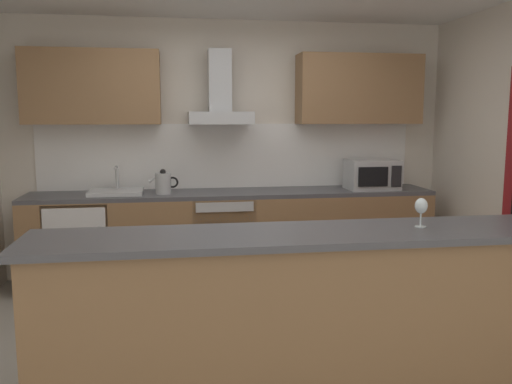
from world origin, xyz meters
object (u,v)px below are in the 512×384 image
object	(u,v)px
refrigerator	(81,245)
sink	(116,191)
kettle	(163,183)
wine_glass	(421,207)
oven	(222,236)
range_hood	(220,101)
microwave	(372,175)

from	to	relation	value
refrigerator	sink	bearing A→B (deg)	2.27
kettle	wine_glass	bearing A→B (deg)	-53.73
oven	range_hood	xyz separation A→B (m)	(-0.00, 0.13, 1.33)
microwave	refrigerator	bearing A→B (deg)	179.50
oven	microwave	size ratio (longest dim) A/B	1.60
refrigerator	wine_glass	bearing A→B (deg)	-42.62
oven	refrigerator	bearing A→B (deg)	-179.88
sink	kettle	distance (m)	0.45
wine_glass	kettle	bearing A→B (deg)	126.27
sink	oven	bearing A→B (deg)	-0.63
kettle	refrigerator	bearing A→B (deg)	177.75
oven	range_hood	world-z (taller)	range_hood
wine_glass	refrigerator	bearing A→B (deg)	137.38
microwave	wine_glass	size ratio (longest dim) A/B	2.81
refrigerator	kettle	xyz separation A→B (m)	(0.79, -0.03, 0.58)
wine_glass	microwave	bearing A→B (deg)	76.43
sink	range_hood	distance (m)	1.33
oven	sink	distance (m)	1.11
microwave	wine_glass	distance (m)	2.21
refrigerator	oven	bearing A→B (deg)	0.12
wine_glass	range_hood	bearing A→B (deg)	113.62
sink	kettle	world-z (taller)	sink
range_hood	microwave	bearing A→B (deg)	-5.89
refrigerator	range_hood	distance (m)	1.92
range_hood	sink	bearing A→B (deg)	-173.29
sink	wine_glass	size ratio (longest dim) A/B	2.81
sink	wine_glass	bearing A→B (deg)	-47.33
kettle	range_hood	bearing A→B (deg)	16.14
kettle	wine_glass	size ratio (longest dim) A/B	1.62
kettle	range_hood	size ratio (longest dim) A/B	0.40
refrigerator	sink	size ratio (longest dim) A/B	1.70
refrigerator	kettle	world-z (taller)	kettle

